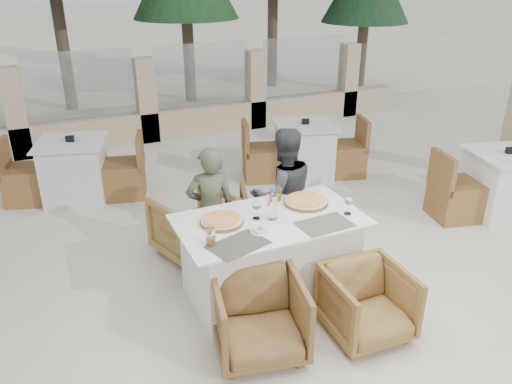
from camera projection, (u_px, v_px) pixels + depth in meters
name	position (u px, v px, depth m)	size (l,w,h in m)	color
ground	(271.00, 290.00, 4.63)	(80.00, 80.00, 0.00)	beige
sand_patch	(84.00, 58.00, 16.25)	(30.00, 16.00, 0.01)	#EFE3C3
perimeter_wall_far	(146.00, 94.00, 8.28)	(10.00, 0.34, 1.60)	#CCB590
dining_table	(270.00, 257.00, 4.42)	(1.60, 0.90, 0.77)	white
placemat_near_left	(238.00, 245.00, 3.87)	(0.45, 0.30, 0.00)	#4F4A44
placemat_near_right	(325.00, 224.00, 4.17)	(0.45, 0.30, 0.00)	#605C53
pizza_left	(222.00, 221.00, 4.19)	(0.37, 0.37, 0.05)	#C8571B
pizza_right	(306.00, 201.00, 4.53)	(0.40, 0.40, 0.05)	orange
water_bottle	(272.00, 204.00, 4.21)	(0.08, 0.08, 0.29)	#A3C1D7
wine_glass_centre	(256.00, 209.00, 4.23)	(0.08, 0.08, 0.18)	silver
wine_glass_corner	(348.00, 204.00, 4.31)	(0.08, 0.08, 0.18)	silver
beer_glass_left	(211.00, 237.00, 3.84)	(0.07, 0.07, 0.15)	orange
beer_glass_right	(278.00, 194.00, 4.58)	(0.07, 0.07, 0.13)	gold
olive_dish	(260.00, 230.00, 4.04)	(0.11, 0.11, 0.04)	silver
armchair_far_left	(194.00, 225.00, 5.10)	(0.70, 0.72, 0.66)	olive
armchair_far_right	(274.00, 216.00, 5.31)	(0.67, 0.69, 0.63)	olive
armchair_near_left	(259.00, 317.00, 3.78)	(0.67, 0.69, 0.63)	brown
armchair_near_right	(367.00, 303.00, 3.97)	(0.62, 0.64, 0.58)	olive
diner_left	(211.00, 210.00, 4.73)	(0.46, 0.30, 1.26)	#4B4F39
diner_right	(283.00, 195.00, 4.91)	(0.67, 0.52, 1.37)	#393B3E
bg_table_a	(75.00, 170.00, 6.31)	(1.64, 0.82, 0.77)	silver
bg_table_b	(304.00, 150.00, 7.00)	(1.64, 0.82, 0.77)	silver
bg_table_c	(503.00, 184.00, 5.92)	(1.64, 0.82, 0.77)	silver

